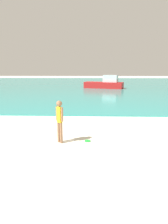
% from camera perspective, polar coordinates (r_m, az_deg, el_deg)
% --- Properties ---
extents(water, '(160.00, 60.00, 0.06)m').
position_cam_1_polar(water, '(40.91, 2.25, 8.47)').
color(water, teal).
rests_on(water, ground).
extents(person_standing, '(0.29, 0.25, 1.55)m').
position_cam_1_polar(person_standing, '(6.95, -7.20, -2.09)').
color(person_standing, '#936B4C').
rests_on(person_standing, ground).
extents(frisbee, '(0.23, 0.23, 0.03)m').
position_cam_1_polar(frisbee, '(7.28, 1.06, -8.51)').
color(frisbee, green).
rests_on(frisbee, ground).
extents(boat_near, '(5.90, 3.46, 1.91)m').
position_cam_1_polar(boat_near, '(28.80, 6.22, 8.28)').
color(boat_near, red).
rests_on(boat_near, water).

